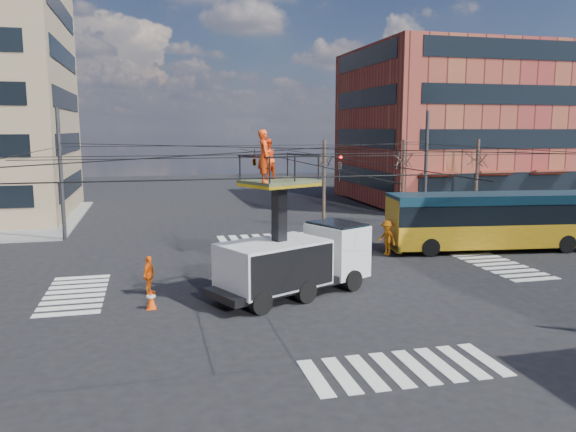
# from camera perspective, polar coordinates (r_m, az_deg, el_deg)

# --- Properties ---
(ground) EXTENTS (120.00, 120.00, 0.00)m
(ground) POSITION_cam_1_polar(r_m,az_deg,el_deg) (25.75, 2.02, -6.37)
(ground) COLOR black
(ground) RESTS_ON ground
(sidewalk_ne) EXTENTS (18.00, 18.00, 0.12)m
(sidewalk_ne) POSITION_cam_1_polar(r_m,az_deg,el_deg) (53.24, 17.78, 1.20)
(sidewalk_ne) COLOR slate
(sidewalk_ne) RESTS_ON ground
(crosswalks) EXTENTS (22.40, 22.40, 0.02)m
(crosswalks) POSITION_cam_1_polar(r_m,az_deg,el_deg) (25.75, 2.02, -6.35)
(crosswalks) COLOR silver
(crosswalks) RESTS_ON ground
(building_ne) EXTENTS (20.06, 16.06, 14.00)m
(building_ne) POSITION_cam_1_polar(r_m,az_deg,el_deg) (55.87, 17.37, 8.70)
(building_ne) COLOR maroon
(building_ne) RESTS_ON ground
(overhead_network) EXTENTS (24.24, 24.24, 8.00)m
(overhead_network) POSITION_cam_1_polar(r_m,az_deg,el_deg) (25.34, 1.66, 3.25)
(overhead_network) COLOR #2D2D30
(overhead_network) RESTS_ON ground
(tree_a) EXTENTS (2.00, 2.00, 6.00)m
(tree_a) POSITION_cam_1_polar(r_m,az_deg,el_deg) (39.27, 3.70, 5.72)
(tree_a) COLOR #382B21
(tree_a) RESTS_ON ground
(tree_b) EXTENTS (2.00, 2.00, 6.00)m
(tree_b) POSITION_cam_1_polar(r_m,az_deg,el_deg) (41.48, 11.66, 5.72)
(tree_b) COLOR #382B21
(tree_b) RESTS_ON ground
(tree_c) EXTENTS (2.00, 2.00, 6.00)m
(tree_c) POSITION_cam_1_polar(r_m,az_deg,el_deg) (44.39, 18.71, 5.63)
(tree_c) COLOR #382B21
(tree_c) RESTS_ON ground
(utility_truck) EXTENTS (7.31, 5.09, 6.73)m
(utility_truck) POSITION_cam_1_polar(r_m,az_deg,el_deg) (22.87, 0.67, -2.89)
(utility_truck) COLOR black
(utility_truck) RESTS_ON ground
(city_bus) EXTENTS (12.23, 4.08, 3.20)m
(city_bus) POSITION_cam_1_polar(r_m,az_deg,el_deg) (33.45, 20.31, -0.36)
(city_bus) COLOR orange
(city_bus) RESTS_ON ground
(traffic_cone) EXTENTS (0.36, 0.36, 0.76)m
(traffic_cone) POSITION_cam_1_polar(r_m,az_deg,el_deg) (22.08, -13.75, -8.20)
(traffic_cone) COLOR #EA4209
(traffic_cone) RESTS_ON ground
(worker_ground) EXTENTS (0.73, 1.02, 1.60)m
(worker_ground) POSITION_cam_1_polar(r_m,az_deg,el_deg) (23.89, -13.95, -5.85)
(worker_ground) COLOR orange
(worker_ground) RESTS_ON ground
(flagger) EXTENTS (1.11, 1.39, 1.89)m
(flagger) POSITION_cam_1_polar(r_m,az_deg,el_deg) (30.76, 10.04, -2.18)
(flagger) COLOR orange
(flagger) RESTS_ON ground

